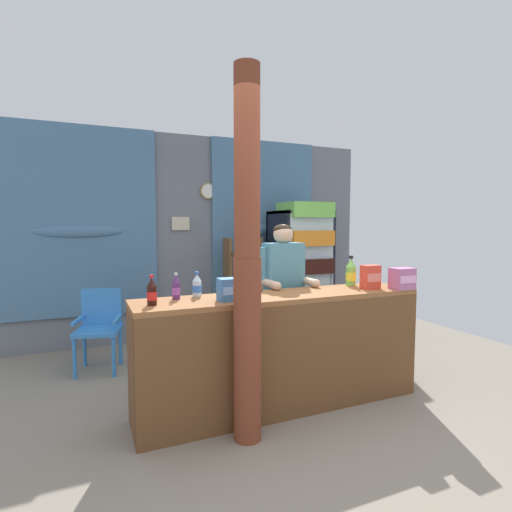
# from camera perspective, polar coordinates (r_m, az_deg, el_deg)

# --- Properties ---
(ground_plane) EXTENTS (7.33, 7.33, 0.00)m
(ground_plane) POSITION_cam_1_polar(r_m,az_deg,el_deg) (4.25, -2.90, -17.05)
(ground_plane) COLOR gray
(back_wall_curtained) EXTENTS (5.26, 0.22, 2.77)m
(back_wall_curtained) POSITION_cam_1_polar(r_m,az_deg,el_deg) (5.60, -9.64, 3.00)
(back_wall_curtained) COLOR slate
(back_wall_curtained) RESTS_ON ground
(stall_counter) EXTENTS (2.48, 0.53, 0.97)m
(stall_counter) POSITION_cam_1_polar(r_m,az_deg,el_deg) (3.40, 4.52, -12.22)
(stall_counter) COLOR #935B33
(stall_counter) RESTS_ON ground
(timber_post) EXTENTS (0.22, 0.20, 2.65)m
(timber_post) POSITION_cam_1_polar(r_m,az_deg,el_deg) (2.82, -1.26, -1.40)
(timber_post) COLOR brown
(timber_post) RESTS_ON ground
(drink_fridge) EXTENTS (0.74, 0.71, 1.86)m
(drink_fridge) POSITION_cam_1_polar(r_m,az_deg,el_deg) (5.57, 6.54, -1.09)
(drink_fridge) COLOR black
(drink_fridge) RESTS_ON ground
(bottle_shelf_rack) EXTENTS (0.48, 0.28, 1.38)m
(bottle_shelf_rack) POSITION_cam_1_polar(r_m,az_deg,el_deg) (5.53, -1.92, -4.26)
(bottle_shelf_rack) COLOR brown
(bottle_shelf_rack) RESTS_ON ground
(plastic_lawn_chair) EXTENTS (0.54, 0.54, 0.86)m
(plastic_lawn_chair) POSITION_cam_1_polar(r_m,az_deg,el_deg) (4.67, -21.45, -9.05)
(plastic_lawn_chair) COLOR #3884D6
(plastic_lawn_chair) RESTS_ON ground
(shopkeeper) EXTENTS (0.49, 0.42, 1.57)m
(shopkeeper) POSITION_cam_1_polar(r_m,az_deg,el_deg) (3.91, 3.91, -4.03)
(shopkeeper) COLOR #28282D
(shopkeeper) RESTS_ON ground
(soda_bottle_lime_soda) EXTENTS (0.10, 0.10, 0.29)m
(soda_bottle_lime_soda) POSITION_cam_1_polar(r_m,az_deg,el_deg) (3.95, 13.39, -2.37)
(soda_bottle_lime_soda) COLOR #75C64C
(soda_bottle_lime_soda) RESTS_ON stall_counter
(soda_bottle_water) EXTENTS (0.08, 0.08, 0.20)m
(soda_bottle_water) POSITION_cam_1_polar(r_m,az_deg,el_deg) (3.31, -8.42, -4.25)
(soda_bottle_water) COLOR silver
(soda_bottle_water) RESTS_ON stall_counter
(soda_bottle_grape_soda) EXTENTS (0.06, 0.06, 0.21)m
(soda_bottle_grape_soda) POSITION_cam_1_polar(r_m,az_deg,el_deg) (3.21, -11.34, -4.51)
(soda_bottle_grape_soda) COLOR #56286B
(soda_bottle_grape_soda) RESTS_ON stall_counter
(soda_bottle_cola) EXTENTS (0.07, 0.07, 0.22)m
(soda_bottle_cola) POSITION_cam_1_polar(r_m,az_deg,el_deg) (3.01, -14.65, -5.05)
(soda_bottle_cola) COLOR black
(soda_bottle_cola) RESTS_ON stall_counter
(snack_box_biscuit) EXTENTS (0.21, 0.14, 0.17)m
(snack_box_biscuit) POSITION_cam_1_polar(r_m,az_deg,el_deg) (3.10, -3.51, -4.77)
(snack_box_biscuit) COLOR #3D75B7
(snack_box_biscuit) RESTS_ON stall_counter
(snack_box_wafer) EXTENTS (0.20, 0.15, 0.19)m
(snack_box_wafer) POSITION_cam_1_polar(r_m,az_deg,el_deg) (3.87, 20.14, -3.04)
(snack_box_wafer) COLOR #B76699
(snack_box_wafer) RESTS_ON stall_counter
(snack_box_crackers) EXTENTS (0.16, 0.11, 0.22)m
(snack_box_crackers) POSITION_cam_1_polar(r_m,az_deg,el_deg) (3.80, 16.03, -2.91)
(snack_box_crackers) COLOR #E5422D
(snack_box_crackers) RESTS_ON stall_counter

